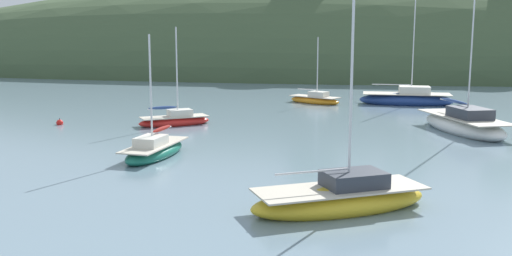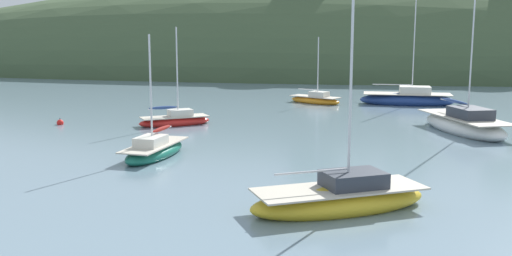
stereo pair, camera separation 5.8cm
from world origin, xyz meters
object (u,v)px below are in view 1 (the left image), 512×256
object	(u,v)px
sailboat_cream_ketch	(407,99)
sailboat_blue_center	(155,150)
sailboat_orange_cutter	(341,199)
sailboat_white_near	(464,124)
sailboat_red_portside	(175,120)
mooring_buoy_channel	(60,123)
sailboat_black_sloop	(315,100)

from	to	relation	value
sailboat_cream_ketch	sailboat_blue_center	bearing A→B (deg)	-120.90
sailboat_cream_ketch	sailboat_orange_cutter	world-z (taller)	sailboat_cream_ketch
sailboat_blue_center	sailboat_orange_cutter	world-z (taller)	sailboat_orange_cutter
sailboat_white_near	sailboat_red_portside	world-z (taller)	sailboat_white_near
sailboat_blue_center	mooring_buoy_channel	size ratio (longest dim) A/B	11.17
sailboat_black_sloop	sailboat_red_portside	bearing A→B (deg)	-121.54
sailboat_black_sloop	sailboat_orange_cutter	distance (m)	29.79
sailboat_orange_cutter	sailboat_red_portside	bearing A→B (deg)	124.08
sailboat_blue_center	sailboat_cream_ketch	distance (m)	26.94
sailboat_cream_ketch	sailboat_orange_cutter	bearing A→B (deg)	-99.04
sailboat_black_sloop	sailboat_cream_ketch	size ratio (longest dim) A/B	0.60
sailboat_red_portside	sailboat_orange_cutter	bearing A→B (deg)	-55.92
sailboat_black_sloop	mooring_buoy_channel	size ratio (longest dim) A/B	10.64
sailboat_blue_center	sailboat_cream_ketch	bearing A→B (deg)	59.10
sailboat_cream_ketch	mooring_buoy_channel	distance (m)	27.60
sailboat_cream_ketch	sailboat_red_portside	distance (m)	20.93
sailboat_cream_ketch	sailboat_white_near	bearing A→B (deg)	-80.78
sailboat_black_sloop	mooring_buoy_channel	xyz separation A→B (m)	(-15.62, -14.47, -0.18)
sailboat_blue_center	mooring_buoy_channel	world-z (taller)	sailboat_blue_center
mooring_buoy_channel	sailboat_orange_cutter	bearing A→B (deg)	-39.38
sailboat_cream_ketch	sailboat_orange_cutter	size ratio (longest dim) A/B	1.21
sailboat_black_sloop	mooring_buoy_channel	distance (m)	21.29
sailboat_blue_center	sailboat_red_portside	xyz separation A→B (m)	(-1.99, 9.42, -0.01)
sailboat_blue_center	sailboat_white_near	bearing A→B (deg)	31.51
sailboat_blue_center	sailboat_black_sloop	size ratio (longest dim) A/B	1.05
mooring_buoy_channel	sailboat_white_near	bearing A→B (deg)	3.44
sailboat_black_sloop	sailboat_red_portside	size ratio (longest dim) A/B	0.89
sailboat_black_sloop	sailboat_red_portside	distance (m)	15.63
sailboat_red_portside	sailboat_cream_ketch	bearing A→B (deg)	40.86
sailboat_blue_center	sailboat_black_sloop	world-z (taller)	sailboat_blue_center
sailboat_black_sloop	sailboat_white_near	xyz separation A→B (m)	(9.81, -12.94, 0.16)
sailboat_cream_ketch	sailboat_orange_cutter	xyz separation A→B (m)	(-4.77, -30.03, -0.07)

